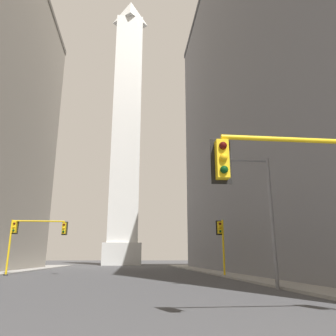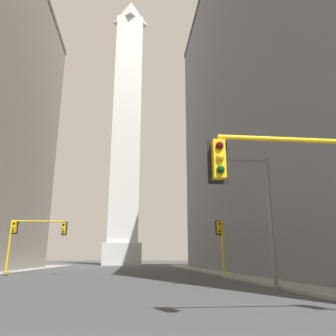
{
  "view_description": "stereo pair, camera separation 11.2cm",
  "coord_description": "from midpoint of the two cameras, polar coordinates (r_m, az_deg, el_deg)",
  "views": [
    {
      "loc": [
        1.94,
        -1.08,
        1.64
      ],
      "look_at": [
        8.05,
        54.34,
        16.92
      ],
      "focal_mm": 35.0,
      "sensor_mm": 36.0,
      "label": 1
    },
    {
      "loc": [
        2.05,
        -1.09,
        1.64
      ],
      "look_at": [
        8.05,
        54.34,
        16.92
      ],
      "focal_mm": 35.0,
      "sensor_mm": 36.0,
      "label": 2
    }
  ],
  "objects": [
    {
      "name": "obelisk",
      "position": [
        82.94,
        -7.24,
        7.76
      ],
      "size": [
        8.39,
        8.39,
        70.35
      ],
      "color": "silver",
      "rests_on": "ground_plane"
    },
    {
      "name": "building_right",
      "position": [
        44.25,
        24.33,
        13.58
      ],
      "size": [
        22.57,
        56.2,
        44.01
      ],
      "color": "slate",
      "rests_on": "ground_plane"
    },
    {
      "name": "traffic_light_near_right",
      "position": [
        10.45,
        26.86,
        -1.38
      ],
      "size": [
        5.73,
        0.51,
        5.04
      ],
      "color": "yellow",
      "rests_on": "ground_plane"
    },
    {
      "name": "street_lamp",
      "position": [
        19.25,
        15.72,
        -6.07
      ],
      "size": [
        3.25,
        0.36,
        7.23
      ],
      "color": "slate",
      "rests_on": "ground_plane"
    },
    {
      "name": "traffic_light_mid_left",
      "position": [
        35.35,
        -22.88,
        -10.33
      ],
      "size": [
        5.52,
        0.52,
        5.22
      ],
      "color": "yellow",
      "rests_on": "ground_plane"
    },
    {
      "name": "traffic_light_mid_right",
      "position": [
        30.77,
        9.2,
        -12.06
      ],
      "size": [
        0.79,
        0.51,
        4.98
      ],
      "color": "yellow",
      "rests_on": "ground_plane"
    },
    {
      "name": "sidewalk_right",
      "position": [
        30.1,
        14.75,
        -17.83
      ],
      "size": [
        5.0,
        90.31,
        0.15
      ],
      "primitive_type": "cube",
      "color": "gray",
      "rests_on": "ground_plane"
    }
  ]
}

